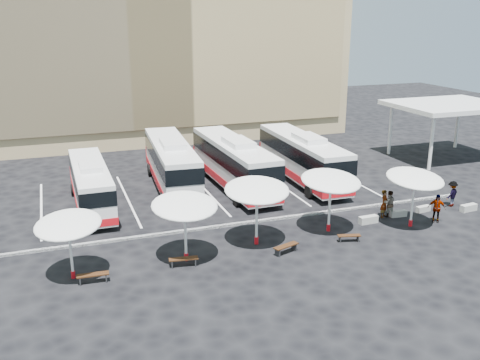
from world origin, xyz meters
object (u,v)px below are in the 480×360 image
object	(u,v)px
sunshade_0	(68,225)
conc_bench_0	(368,220)
sunshade_2	(257,190)
passenger_3	(452,194)
sunshade_3	(331,181)
conc_bench_3	(469,208)
wood_bench_3	(349,237)
passenger_1	(389,204)
passenger_0	(384,204)
sunshade_1	(185,206)
conc_bench_2	(423,209)
bus_0	(91,184)
bus_1	(171,162)
bus_2	(233,162)
sunshade_4	(415,179)
passenger_2	(437,208)
wood_bench_2	(286,247)
bus_3	(302,157)
wood_bench_1	(184,260)
wood_bench_0	(93,276)
conc_bench_1	(398,214)

from	to	relation	value
sunshade_0	conc_bench_0	distance (m)	18.76
sunshade_2	passenger_3	xyz separation A→B (m)	(15.35, 1.44, -2.42)
sunshade_3	conc_bench_3	bearing A→B (deg)	-0.57
wood_bench_3	passenger_1	size ratio (longest dim) A/B	0.78
sunshade_2	passenger_3	size ratio (longest dim) A/B	2.36
passenger_0	passenger_3	world-z (taller)	passenger_0
sunshade_1	conc_bench_2	world-z (taller)	sunshade_1
sunshade_2	conc_bench_3	xyz separation A→B (m)	(15.83, 0.23, -3.11)
bus_0	bus_1	world-z (taller)	bus_1
sunshade_2	conc_bench_3	bearing A→B (deg)	0.84
bus_2	sunshade_4	world-z (taller)	bus_2
conc_bench_3	passenger_3	world-z (taller)	passenger_3
sunshade_1	passenger_2	distance (m)	16.93
bus_1	sunshade_2	bearing A→B (deg)	-75.46
sunshade_0	conc_bench_2	size ratio (longest dim) A/B	4.10
wood_bench_2	passenger_0	xyz separation A→B (m)	(8.54, 3.03, 0.57)
bus_1	bus_3	world-z (taller)	bus_3
sunshade_1	sunshade_3	xyz separation A→B (m)	(9.44, 1.10, 0.09)
sunshade_0	sunshade_1	bearing A→B (deg)	0.70
bus_1	bus_2	size ratio (longest dim) A/B	0.99
bus_1	bus_2	xyz separation A→B (m)	(4.57, -1.53, 0.04)
sunshade_1	passenger_1	xyz separation A→B (m)	(14.45, 1.95, -2.27)
bus_1	conc_bench_0	bearing A→B (deg)	-44.51
conc_bench_0	passenger_1	distance (m)	2.13
sunshade_0	wood_bench_1	world-z (taller)	sunshade_0
wood_bench_1	conc_bench_3	world-z (taller)	wood_bench_1
passenger_0	sunshade_2	bearing A→B (deg)	153.58
wood_bench_3	conc_bench_2	xyz separation A→B (m)	(7.48, 2.74, -0.12)
passenger_3	sunshade_3	bearing A→B (deg)	-16.08
bus_1	wood_bench_2	xyz separation A→B (m)	(3.39, -14.10, -1.66)
sunshade_0	conc_bench_0	xyz separation A→B (m)	(18.50, 1.44, -2.71)
bus_1	sunshade_3	world-z (taller)	bus_1
conc_bench_0	passenger_1	world-z (taller)	passenger_1
passenger_2	passenger_3	distance (m)	3.68
wood_bench_0	conc_bench_1	world-z (taller)	wood_bench_0
sunshade_3	wood_bench_2	xyz separation A→B (m)	(-3.88, -2.12, -2.90)
passenger_1	bus_0	bearing A→B (deg)	-4.02
bus_1	conc_bench_3	distance (m)	21.85
sunshade_1	sunshade_3	size ratio (longest dim) A/B	0.95
wood_bench_0	conc_bench_3	bearing A→B (deg)	4.37
sunshade_0	sunshade_3	distance (m)	15.48
conc_bench_0	conc_bench_1	size ratio (longest dim) A/B	1.13
bus_3	passenger_3	world-z (taller)	bus_3
passenger_2	wood_bench_2	bearing A→B (deg)	-138.90
bus_0	bus_3	xyz separation A→B (m)	(16.65, 0.68, 0.30)
passenger_0	conc_bench_3	bearing A→B (deg)	-43.22
sunshade_2	wood_bench_0	distance (m)	10.12
sunshade_4	passenger_0	xyz separation A→B (m)	(-0.68, 1.99, -2.23)
sunshade_3	sunshade_2	bearing A→B (deg)	-176.12
bus_3	conc_bench_1	size ratio (longest dim) A/B	11.15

